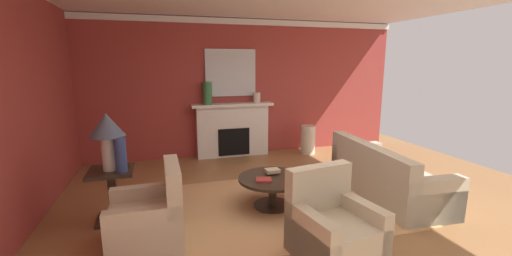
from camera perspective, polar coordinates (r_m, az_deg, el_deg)
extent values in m
plane|color=olive|center=(4.88, 7.16, -13.85)|extent=(8.90, 8.90, 0.00)
cube|color=#9E3833|center=(7.46, -2.44, 7.01)|extent=(7.45, 0.12, 3.03)
cube|color=#9E3833|center=(4.68, -37.32, 2.16)|extent=(0.12, 6.85, 3.03)
cube|color=white|center=(7.42, -2.37, 18.07)|extent=(7.45, 0.08, 0.12)
cube|color=tan|center=(4.93, 2.91, -13.45)|extent=(3.78, 2.45, 0.01)
cube|color=white|center=(7.33, -4.11, -0.55)|extent=(1.60, 0.25, 1.13)
cube|color=black|center=(7.36, -4.05, -2.24)|extent=(0.70, 0.26, 0.60)
cube|color=white|center=(7.21, -4.13, 4.06)|extent=(1.80, 0.35, 0.06)
cube|color=silver|center=(7.29, -4.45, 9.59)|extent=(1.12, 0.04, 1.02)
cube|color=#BCB299|center=(5.62, 21.93, -8.71)|extent=(1.04, 2.15, 0.45)
cube|color=#BCB299|center=(5.30, 19.14, -4.86)|extent=(0.34, 2.11, 0.40)
cube|color=#BCB299|center=(4.90, 28.39, -11.17)|extent=(0.91, 0.26, 0.62)
cube|color=#BCB299|center=(6.35, 17.15, -5.30)|extent=(0.91, 0.26, 0.62)
cube|color=#C1B293|center=(4.10, -18.66, -16.11)|extent=(0.81, 0.81, 0.44)
cube|color=#C1B293|center=(3.91, -14.35, -9.64)|extent=(0.17, 0.80, 0.51)
cube|color=#C1B293|center=(4.37, -18.64, -13.22)|extent=(0.80, 0.15, 0.60)
cube|color=#C1B293|center=(3.77, -18.85, -17.30)|extent=(0.80, 0.15, 0.60)
cube|color=#C1B293|center=(3.77, 13.70, -18.38)|extent=(0.92, 0.92, 0.44)
cube|color=#C1B293|center=(3.79, 10.91, -10.13)|extent=(0.82, 0.29, 0.51)
cube|color=#C1B293|center=(3.55, 9.44, -18.70)|extent=(0.27, 0.81, 0.60)
cube|color=#C1B293|center=(3.93, 17.61, -15.97)|extent=(0.27, 0.81, 0.60)
cylinder|color=#2D2319|center=(4.77, 2.96, -8.82)|extent=(1.00, 1.00, 0.04)
cylinder|color=#2D2319|center=(4.85, 2.93, -11.31)|extent=(0.12, 0.12, 0.41)
cylinder|color=#2D2319|center=(4.93, 2.91, -13.36)|extent=(0.56, 0.56, 0.03)
cube|color=#2D2319|center=(4.69, -24.05, -6.94)|extent=(0.56, 0.56, 0.04)
cube|color=#2D2319|center=(4.80, -23.71, -10.92)|extent=(0.10, 0.10, 0.66)
cube|color=#2D2319|center=(4.92, -23.42, -14.27)|extent=(0.45, 0.45, 0.04)
cylinder|color=beige|center=(4.62, -24.29, -4.05)|extent=(0.18, 0.18, 0.45)
cone|color=#4C566B|center=(4.54, -24.67, 0.52)|extent=(0.44, 0.44, 0.30)
cylinder|color=navy|center=(4.49, -22.59, -4.32)|extent=(0.14, 0.14, 0.46)
cylinder|color=beige|center=(7.30, 0.14, 5.32)|extent=(0.16, 0.16, 0.23)
cylinder|color=#33703D|center=(7.06, -8.50, 6.01)|extent=(0.20, 0.20, 0.48)
cylinder|color=beige|center=(7.65, 9.07, -2.00)|extent=(0.33, 0.33, 0.65)
cube|color=maroon|center=(4.61, 1.36, -9.06)|extent=(0.25, 0.23, 0.03)
cube|color=tan|center=(4.86, 2.86, -7.46)|extent=(0.21, 0.16, 0.05)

